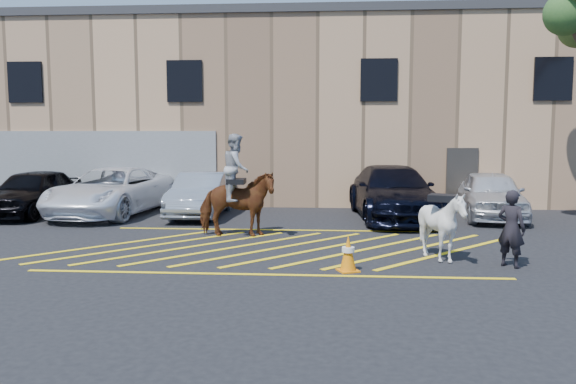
# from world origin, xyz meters

# --- Properties ---
(ground) EXTENTS (90.00, 90.00, 0.00)m
(ground) POSITION_xyz_m (0.00, 0.00, 0.00)
(ground) COLOR black
(ground) RESTS_ON ground
(car_black_suv) EXTENTS (1.93, 4.56, 1.54)m
(car_black_suv) POSITION_xyz_m (-8.59, 4.53, 0.77)
(car_black_suv) COLOR black
(car_black_suv) RESTS_ON ground
(car_white_pickup) EXTENTS (3.29, 5.94, 1.57)m
(car_white_pickup) POSITION_xyz_m (-5.99, 4.81, 0.79)
(car_white_pickup) COLOR white
(car_white_pickup) RESTS_ON ground
(car_silver_sedan) EXTENTS (1.54, 4.36, 1.43)m
(car_silver_sedan) POSITION_xyz_m (-2.94, 4.77, 0.72)
(car_silver_sedan) COLOR #9A9EA8
(car_silver_sedan) RESTS_ON ground
(car_blue_suv) EXTENTS (2.77, 5.91, 1.67)m
(car_blue_suv) POSITION_xyz_m (3.29, 4.62, 0.83)
(car_blue_suv) COLOR black
(car_blue_suv) RESTS_ON ground
(car_white_suv) EXTENTS (2.33, 4.67, 1.53)m
(car_white_suv) POSITION_xyz_m (6.45, 4.92, 0.76)
(car_white_suv) COLOR silver
(car_white_suv) RESTS_ON ground
(handler) EXTENTS (0.68, 0.68, 1.60)m
(handler) POSITION_xyz_m (4.95, -1.81, 0.80)
(handler) COLOR black
(handler) RESTS_ON ground
(warehouse) EXTENTS (32.42, 10.20, 7.30)m
(warehouse) POSITION_xyz_m (-0.01, 11.99, 3.65)
(warehouse) COLOR tan
(warehouse) RESTS_ON ground
(hatching_zone) EXTENTS (12.60, 5.12, 0.01)m
(hatching_zone) POSITION_xyz_m (-0.00, -0.30, 0.01)
(hatching_zone) COLOR yellow
(hatching_zone) RESTS_ON ground
(mounted_bay) EXTENTS (2.07, 0.96, 2.72)m
(mounted_bay) POSITION_xyz_m (-1.18, 1.13, 1.10)
(mounted_bay) COLOR brown
(mounted_bay) RESTS_ON ground
(saddled_white) EXTENTS (1.68, 1.76, 1.53)m
(saddled_white) POSITION_xyz_m (3.65, -1.35, 0.77)
(saddled_white) COLOR silver
(saddled_white) RESTS_ON ground
(traffic_cone) EXTENTS (0.50, 0.50, 0.73)m
(traffic_cone) POSITION_xyz_m (1.62, -2.41, 0.37)
(traffic_cone) COLOR orange
(traffic_cone) RESTS_ON ground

